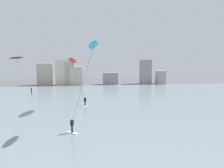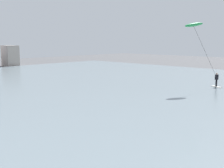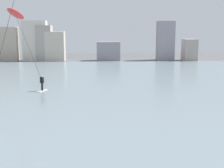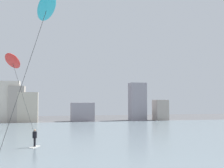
{
  "view_description": "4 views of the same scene",
  "coord_description": "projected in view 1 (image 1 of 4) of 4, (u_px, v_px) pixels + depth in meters",
  "views": [
    {
      "loc": [
        -4.24,
        -5.73,
        8.03
      ],
      "look_at": [
        -1.54,
        16.07,
        5.39
      ],
      "focal_mm": 33.29,
      "sensor_mm": 36.0,
      "label": 1
    },
    {
      "loc": [
        -9.89,
        1.06,
        5.53
      ],
      "look_at": [
        1.05,
        11.5,
        3.21
      ],
      "focal_mm": 46.45,
      "sensor_mm": 36.0,
      "label": 2
    },
    {
      "loc": [
        1.23,
        -2.73,
        6.54
      ],
      "look_at": [
        2.18,
        17.96,
        2.77
      ],
      "focal_mm": 49.77,
      "sensor_mm": 36.0,
      "label": 3
    },
    {
      "loc": [
        -3.27,
        0.89,
        4.59
      ],
      "look_at": [
        -0.24,
        14.95,
        5.3
      ],
      "focal_mm": 46.97,
      "sensor_mm": 36.0,
      "label": 4
    }
  ],
  "objects": [
    {
      "name": "far_shore_buildings",
      "position": [
        91.0,
        74.0,
        65.55
      ],
      "size": [
        40.27,
        4.2,
        7.92
      ],
      "color": "#B7A893",
      "rests_on": "ground"
    },
    {
      "name": "kitesurfer_cyan",
      "position": [
        91.0,
        54.0,
        22.34
      ],
      "size": [
        3.78,
        3.1,
        10.0
      ],
      "color": "silver",
      "rests_on": "water_bay"
    },
    {
      "name": "kitesurfer_red",
      "position": [
        73.0,
        64.0,
        32.43
      ],
      "size": [
        2.99,
        4.4,
        8.39
      ],
      "color": "silver",
      "rests_on": "water_bay"
    },
    {
      "name": "water_bay",
      "position": [
        110.0,
        103.0,
        37.77
      ],
      "size": [
        84.0,
        52.0,
        0.1
      ],
      "primitive_type": "cube",
      "color": "gray",
      "rests_on": "ground"
    },
    {
      "name": "kitesurfer_black",
      "position": [
        18.0,
        62.0,
        44.37
      ],
      "size": [
        4.36,
        3.54,
        8.6
      ],
      "color": "silver",
      "rests_on": "water_bay"
    }
  ]
}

